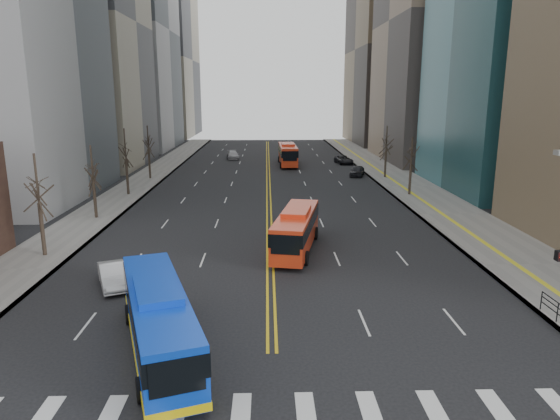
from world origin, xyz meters
The scene contains 12 objects.
sidewalk_right centered at (17.50, 45.00, 0.07)m, with size 7.00×130.00×0.15m, color gray.
sidewalk_left centered at (-16.50, 45.00, 0.07)m, with size 5.00×130.00×0.15m, color gray.
centerline centered at (0.00, 55.00, 0.01)m, with size 0.55×100.00×0.01m.
office_towers centered at (0.12, 68.51, 23.92)m, with size 83.00×134.00×58.00m.
street_trees centered at (-7.18, 34.55, 4.87)m, with size 35.20×47.20×7.60m.
blue_bus centered at (-5.00, 5.24, 1.69)m, with size 5.69×11.13×3.22m.
red_bus_near centered at (1.94, 19.97, 1.76)m, with size 4.19×10.06×3.14m.
red_bus_far centered at (3.20, 65.01, 1.97)m, with size 2.96×11.18×3.53m.
car_white centered at (-9.48, 13.28, 0.68)m, with size 1.44×4.14×1.36m, color silver.
car_dark_mid centered at (12.50, 53.79, 0.72)m, with size 1.70×4.24×1.44m, color black.
car_silver centered at (-6.19, 72.95, 0.71)m, with size 1.98×4.87×1.41m, color #A09FA5.
car_dark_far centered at (12.50, 66.39, 0.66)m, with size 2.18×4.73×1.32m, color black.
Camera 1 is at (-0.19, -15.20, 11.33)m, focal length 32.00 mm.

